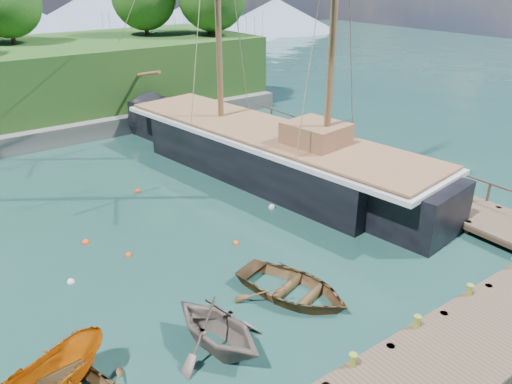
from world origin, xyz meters
The scene contains 17 objects.
ground centered at (0.00, 0.00, 0.00)m, with size 160.00×160.00×0.00m, color #1A3E36.
dock_near centered at (2.00, -6.50, 0.43)m, with size 20.00×3.20×1.10m.
dock_east centered at (11.50, 7.00, 0.43)m, with size 3.20×24.00×1.10m.
bollard_1 centered at (-1.00, -5.10, 0.00)m, with size 0.26×0.26×0.45m, color olive.
bollard_2 centered at (2.00, -5.10, 0.00)m, with size 0.26×0.26×0.45m, color olive.
bollard_3 centered at (5.00, -5.10, 0.00)m, with size 0.26×0.26×0.45m, color olive.
bollard_4 centered at (8.00, -5.10, 0.00)m, with size 0.26×0.26×0.45m, color olive.
rowboat_1 centered at (-3.49, -1.47, 0.00)m, with size 3.24×3.76×1.98m, color #6F6259.
rowboat_2 centered at (0.33, -0.75, 0.00)m, with size 3.29×4.61×0.95m, color brown.
cabin_boat_white centered at (7.51, 0.52, 0.00)m, with size 1.81×4.80×1.86m, color silver.
schooner centered at (7.00, 9.49, 1.21)m, with size 8.48×29.20×21.77m.
mooring_buoy_0 centered at (-6.24, 5.15, 0.00)m, with size 0.30×0.30×0.30m, color white.
mooring_buoy_1 centered at (-3.57, 5.69, 0.00)m, with size 0.32×0.32×0.32m, color #E34316.
mooring_buoy_2 centered at (0.79, 3.79, 0.00)m, with size 0.29×0.29×0.29m, color #E85615.
mooring_buoy_3 centered at (4.40, 5.78, 0.00)m, with size 0.36×0.36×0.36m, color silver.
mooring_buoy_4 centered at (-4.71, 7.88, 0.00)m, with size 0.34×0.34×0.34m, color #F94515.
mooring_buoy_5 centered at (-0.46, 11.82, 0.00)m, with size 0.33×0.33×0.33m, color red.
Camera 1 is at (-10.05, -12.65, 11.46)m, focal length 35.00 mm.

